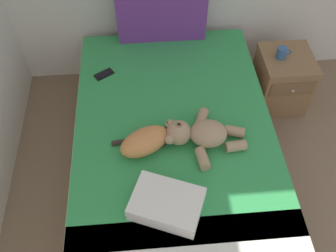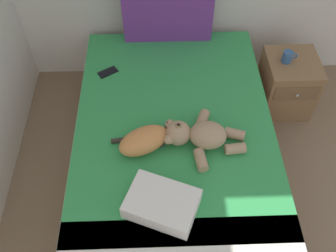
% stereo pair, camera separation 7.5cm
% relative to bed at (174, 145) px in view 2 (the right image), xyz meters
% --- Properties ---
extents(bed, '(1.43, 2.08, 0.51)m').
position_rel_bed_xyz_m(bed, '(0.00, 0.00, 0.00)').
color(bed, olive).
rests_on(bed, ground_plane).
extents(patterned_cushion, '(0.72, 0.13, 0.54)m').
position_rel_bed_xyz_m(patterned_cushion, '(-0.01, 0.95, 0.53)').
color(patterned_cushion, '#72338C').
rests_on(patterned_cushion, bed).
extents(cat, '(0.44, 0.32, 0.15)m').
position_rel_bed_xyz_m(cat, '(-0.19, -0.19, 0.33)').
color(cat, '#D18447').
rests_on(cat, bed).
extents(teddy_bear, '(0.55, 0.48, 0.18)m').
position_rel_bed_xyz_m(teddy_bear, '(0.15, -0.17, 0.34)').
color(teddy_bear, tan).
rests_on(teddy_bear, bed).
extents(cell_phone, '(0.16, 0.14, 0.01)m').
position_rel_bed_xyz_m(cell_phone, '(-0.50, 0.52, 0.27)').
color(cell_phone, black).
rests_on(cell_phone, bed).
extents(throw_pillow, '(0.48, 0.41, 0.11)m').
position_rel_bed_xyz_m(throw_pillow, '(-0.10, -0.63, 0.32)').
color(throw_pillow, white).
rests_on(throw_pillow, bed).
extents(nightstand, '(0.42, 0.46, 0.50)m').
position_rel_bed_xyz_m(nightstand, '(1.00, 0.61, -0.00)').
color(nightstand, olive).
rests_on(nightstand, ground_plane).
extents(mug, '(0.12, 0.08, 0.09)m').
position_rel_bed_xyz_m(mug, '(0.93, 0.62, 0.30)').
color(mug, '#33598C').
rests_on(mug, nightstand).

